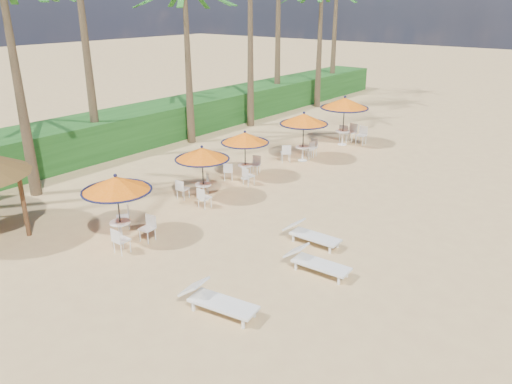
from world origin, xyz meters
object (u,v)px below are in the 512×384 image
Objects in this scene: station_0 at (119,192)px; lounger_far at (310,234)px; lounger_mid at (315,261)px; station_2 at (245,144)px; station_3 at (304,125)px; station_1 at (201,160)px; station_4 at (346,109)px; lounger_near at (216,300)px.

station_0 reaches higher than lounger_far.
lounger_mid is 1.77m from lounger_far.
station_0 is 1.06× the size of station_2.
station_0 is 0.95× the size of station_3.
station_4 is (0.33, 10.36, 0.33)m from station_1.
station_3 is at bearing 123.72° from lounger_far.
station_2 is 9.88m from lounger_near.
lounger_near is (5.70, -7.98, -1.21)m from station_2.
lounger_mid reaches higher than lounger_far.
station_0 is 6.31m from lounger_mid.
station_1 is 7.58m from lounger_near.
station_2 is 1.13× the size of lounger_far.
lounger_far is (4.72, 3.54, -1.33)m from station_0.
station_3 is 12.93m from lounger_near.
lounger_far is (4.89, -10.92, -1.59)m from station_4.
station_3 is 1.22× the size of lounger_mid.
station_0 is 6.05m from lounger_far.
lounger_far is at bearing -65.89° from station_4.
station_0 is at bearing -162.82° from lounger_mid.
lounger_mid is (0.84, 3.15, -0.02)m from lounger_near.
lounger_far is at bearing 36.92° from station_0.
station_4 is 1.39× the size of lounger_far.
station_1 reaches higher than lounger_near.
lounger_far is at bearing -54.94° from station_3.
station_1 is 1.01× the size of station_2.
station_4 is (0.58, 7.51, 0.36)m from station_2.
lounger_far is at bearing 83.84° from lounger_near.
station_1 is 1.14× the size of lounger_far.
lounger_near is 1.08× the size of lounger_mid.
station_4 is at bearing 88.20° from station_1.
lounger_far is at bearing -31.98° from station_2.
station_3 is 0.91× the size of station_4.
station_4 reaches higher than lounger_near.
station_3 is at bearing 83.20° from station_2.
station_4 is at bearing 90.68° from station_0.
station_2 is 1.01× the size of lounger_near.
lounger_near is (5.45, -5.13, -1.23)m from station_1.
station_3 reaches higher than station_0.
station_4 reaches higher than station_3.
station_0 is at bearing -83.80° from station_2.
station_2 is 0.81× the size of station_4.
station_2 is (-0.26, 2.85, -0.02)m from station_1.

